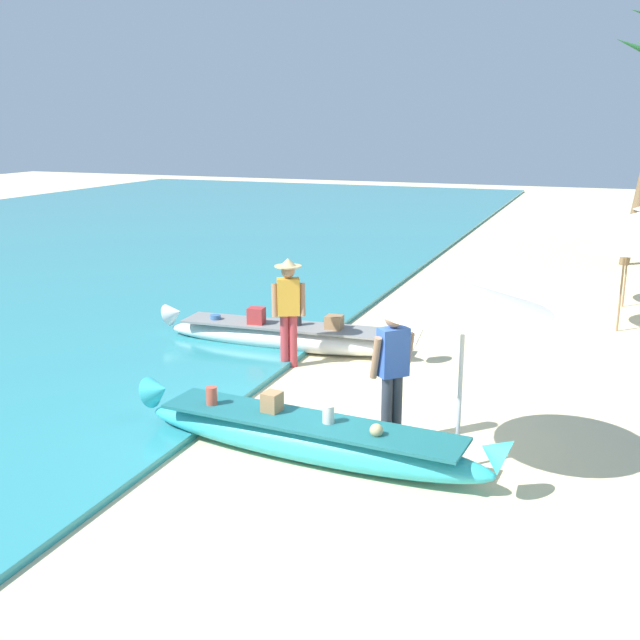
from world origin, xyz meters
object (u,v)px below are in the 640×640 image
at_px(boat_cyan_foreground, 308,438).
at_px(person_vendor_hatted, 288,305).
at_px(boat_white_midground, 287,336).
at_px(person_tourist_customer, 393,369).
at_px(patio_umbrella_large, 465,298).

distance_m(boat_cyan_foreground, person_vendor_hatted, 3.65).
xyz_separation_m(boat_white_midground, person_tourist_customer, (2.83, -3.23, 0.73)).
bearing_deg(patio_umbrella_large, person_tourist_customer, 156.45).
distance_m(boat_cyan_foreground, boat_white_midground, 4.50).
relative_size(boat_cyan_foreground, person_tourist_customer, 2.76).
height_order(boat_white_midground, person_tourist_customer, person_tourist_customer).
relative_size(boat_white_midground, person_vendor_hatted, 2.68).
bearing_deg(boat_cyan_foreground, person_vendor_hatted, 117.16).
bearing_deg(patio_umbrella_large, boat_white_midground, 135.91).
bearing_deg(boat_cyan_foreground, boat_white_midground, 116.78).
xyz_separation_m(person_tourist_customer, patio_umbrella_large, (0.91, -0.40, 1.07)).
relative_size(person_vendor_hatted, patio_umbrella_large, 0.81).
relative_size(boat_cyan_foreground, person_vendor_hatted, 2.65).
bearing_deg(boat_white_midground, boat_cyan_foreground, -63.22).
distance_m(boat_white_midground, patio_umbrella_large, 5.52).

